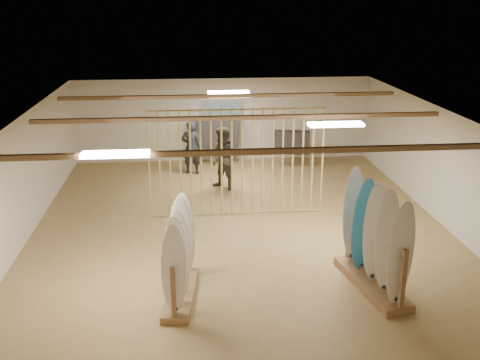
{
  "coord_description": "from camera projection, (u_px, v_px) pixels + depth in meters",
  "views": [
    {
      "loc": [
        -1.22,
        -12.73,
        5.39
      ],
      "look_at": [
        0.0,
        0.0,
        1.2
      ],
      "focal_mm": 42.0,
      "sensor_mm": 36.0,
      "label": 1
    }
  ],
  "objects": [
    {
      "name": "clothing_rack_a",
      "position": [
        217.0,
        134.0,
        18.58
      ],
      "size": [
        1.53,
        0.4,
        1.64
      ],
      "rotation": [
        0.0,
        0.0,
        0.02
      ],
      "color": "silver",
      "rests_on": "floor"
    },
    {
      "name": "floor",
      "position": [
        240.0,
        226.0,
        13.83
      ],
      "size": [
        12.0,
        12.0,
        0.0
      ],
      "primitive_type": "plane",
      "color": "tan",
      "rests_on": "ground"
    },
    {
      "name": "bamboo_partition",
      "position": [
        237.0,
        163.0,
        14.15
      ],
      "size": [
        4.45,
        0.05,
        2.78
      ],
      "color": "tan",
      "rests_on": "ground"
    },
    {
      "name": "clothing_rack_b",
      "position": [
        292.0,
        142.0,
        18.29
      ],
      "size": [
        1.22,
        0.52,
        1.32
      ],
      "rotation": [
        0.0,
        0.0,
        -0.19
      ],
      "color": "silver",
      "rests_on": "floor"
    },
    {
      "name": "poster",
      "position": [
        223.0,
        114.0,
        18.99
      ],
      "size": [
        1.4,
        0.03,
        0.9
      ],
      "primitive_type": "cube",
      "color": "teal",
      "rests_on": "ground"
    },
    {
      "name": "wall_front",
      "position": [
        282.0,
        301.0,
        7.72
      ],
      "size": [
        12.0,
        0.0,
        12.0
      ],
      "primitive_type": "plane",
      "rotation": [
        -1.57,
        0.0,
        0.0
      ],
      "color": "silver",
      "rests_on": "ground"
    },
    {
      "name": "wall_left",
      "position": [
        25.0,
        178.0,
        12.94
      ],
      "size": [
        0.0,
        12.0,
        12.0
      ],
      "primitive_type": "plane",
      "rotation": [
        1.57,
        0.0,
        1.57
      ],
      "color": "silver",
      "rests_on": "ground"
    },
    {
      "name": "shopper_b",
      "position": [
        224.0,
        155.0,
        16.17
      ],
      "size": [
        1.28,
        1.27,
        2.1
      ],
      "primitive_type": "imported",
      "rotation": [
        0.0,
        0.0,
        -0.74
      ],
      "color": "#3A382D",
      "rests_on": "floor"
    },
    {
      "name": "rack_right",
      "position": [
        374.0,
        253.0,
        10.73
      ],
      "size": [
        0.95,
        2.29,
        2.12
      ],
      "rotation": [
        0.0,
        0.0,
        0.17
      ],
      "color": "olive",
      "rests_on": "floor"
    },
    {
      "name": "light_panels",
      "position": [
        240.0,
        117.0,
        12.97
      ],
      "size": [
        1.2,
        0.35,
        0.06
      ],
      "primitive_type": "cube",
      "color": "white",
      "rests_on": "ground"
    },
    {
      "name": "ceiling_slats",
      "position": [
        240.0,
        118.0,
        12.98
      ],
      "size": [
        9.5,
        6.12,
        0.1
      ],
      "primitive_type": "cube",
      "color": "olive",
      "rests_on": "ground"
    },
    {
      "name": "shopper_a",
      "position": [
        191.0,
        144.0,
        17.67
      ],
      "size": [
        0.77,
        0.58,
        1.94
      ],
      "primitive_type": "imported",
      "rotation": [
        0.0,
        0.0,
        2.98
      ],
      "color": "#222229",
      "rests_on": "floor"
    },
    {
      "name": "wall_right",
      "position": [
        441.0,
        166.0,
        13.84
      ],
      "size": [
        0.0,
        12.0,
        12.0
      ],
      "primitive_type": "plane",
      "rotation": [
        1.57,
        0.0,
        -1.57
      ],
      "color": "silver",
      "rests_on": "ground"
    },
    {
      "name": "ceiling",
      "position": [
        240.0,
        114.0,
        12.95
      ],
      "size": [
        12.0,
        12.0,
        0.0
      ],
      "primitive_type": "plane",
      "rotation": [
        3.14,
        0.0,
        0.0
      ],
      "color": "gray",
      "rests_on": "ground"
    },
    {
      "name": "wall_back",
      "position": [
        223.0,
        120.0,
        19.07
      ],
      "size": [
        12.0,
        0.0,
        12.0
      ],
      "primitive_type": "plane",
      "rotation": [
        1.57,
        0.0,
        0.0
      ],
      "color": "silver",
      "rests_on": "ground"
    },
    {
      "name": "rack_left",
      "position": [
        180.0,
        268.0,
        10.37
      ],
      "size": [
        0.72,
        1.95,
        1.82
      ],
      "rotation": [
        0.0,
        0.0,
        -0.12
      ],
      "color": "olive",
      "rests_on": "floor"
    }
  ]
}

